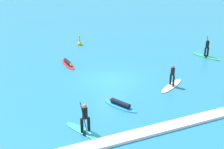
{
  "coord_description": "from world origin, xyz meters",
  "views": [
    {
      "loc": [
        -9.35,
        -21.47,
        10.39
      ],
      "look_at": [
        0.0,
        0.0,
        0.5
      ],
      "focal_mm": 49.69,
      "sensor_mm": 36.0,
      "label": 1
    }
  ],
  "objects": [
    {
      "name": "wave_crest",
      "position": [
        0.0,
        -8.01,
        0.09
      ],
      "size": [
        17.32,
        0.9,
        0.18
      ],
      "primitive_type": "cube",
      "color": "white",
      "rests_on": "ground_plane"
    },
    {
      "name": "surfer_on_green_board",
      "position": [
        10.88,
        1.5,
        0.46
      ],
      "size": [
        1.64,
        3.22,
        2.27
      ],
      "rotation": [
        0.0,
        0.0,
        5.03
      ],
      "color": "#23B266",
      "rests_on": "ground_plane"
    },
    {
      "name": "surfer_on_teal_board",
      "position": [
        -4.53,
        -6.44,
        0.55
      ],
      "size": [
        2.04,
        3.2,
        2.31
      ],
      "rotation": [
        0.0,
        0.0,
        5.19
      ],
      "color": "#33C6CC",
      "rests_on": "ground_plane"
    },
    {
      "name": "ground_plane",
      "position": [
        0.0,
        0.0,
        0.0
      ],
      "size": [
        120.0,
        120.0,
        0.0
      ],
      "primitive_type": "plane",
      "color": "teal",
      "rests_on": "ground"
    },
    {
      "name": "surfer_on_white_board",
      "position": [
        3.85,
        -2.98,
        0.41
      ],
      "size": [
        3.09,
        2.2,
        1.76
      ],
      "rotation": [
        0.0,
        0.0,
        3.68
      ],
      "color": "white",
      "rests_on": "ground_plane"
    },
    {
      "name": "marker_buoy",
      "position": [
        0.56,
        10.27,
        0.19
      ],
      "size": [
        0.49,
        0.49,
        1.21
      ],
      "color": "yellow",
      "rests_on": "ground_plane"
    },
    {
      "name": "surfer_on_red_board",
      "position": [
        -2.35,
        4.86,
        0.15
      ],
      "size": [
        0.87,
        3.05,
        0.43
      ],
      "rotation": [
        0.0,
        0.0,
        4.78
      ],
      "color": "red",
      "rests_on": "ground_plane"
    },
    {
      "name": "surfer_on_blue_board",
      "position": [
        -1.29,
        -4.33,
        0.16
      ],
      "size": [
        1.89,
        2.88,
        0.42
      ],
      "rotation": [
        0.0,
        0.0,
        2.03
      ],
      "color": "#1E8CD1",
      "rests_on": "ground_plane"
    }
  ]
}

